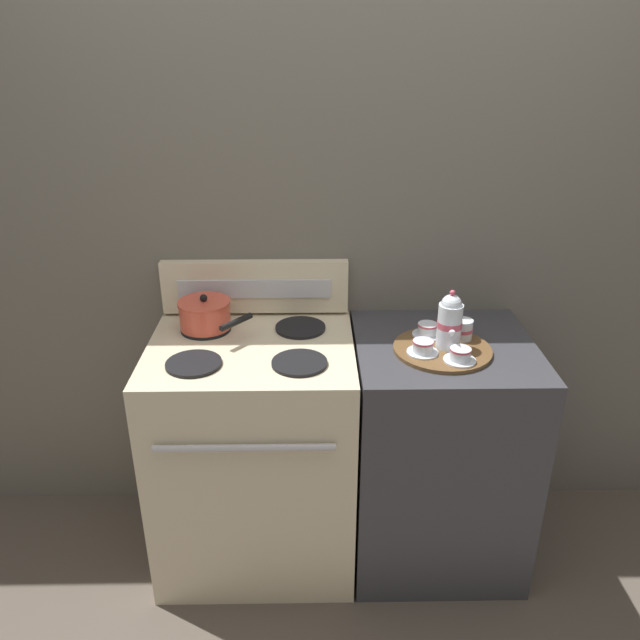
% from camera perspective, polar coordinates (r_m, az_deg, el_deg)
% --- Properties ---
extents(ground_plane, '(6.00, 6.00, 0.00)m').
position_cam_1_polar(ground_plane, '(2.76, 1.71, -19.60)').
color(ground_plane, brown).
extents(wall_back, '(6.00, 0.05, 2.20)m').
position_cam_1_polar(wall_back, '(2.46, 1.69, 4.96)').
color(wall_back, '#666056').
rests_on(wall_back, ground).
extents(stove, '(0.74, 0.64, 0.93)m').
position_cam_1_polar(stove, '(2.47, -5.90, -11.89)').
color(stove, beige).
rests_on(stove, ground).
extents(control_panel, '(0.72, 0.05, 0.21)m').
position_cam_1_polar(control_panel, '(2.44, -5.96, 3.06)').
color(control_panel, beige).
rests_on(control_panel, stove).
extents(side_counter, '(0.64, 0.62, 0.92)m').
position_cam_1_polar(side_counter, '(2.51, 10.59, -11.63)').
color(side_counter, '#38383D').
rests_on(side_counter, ground).
extents(saucepan, '(0.28, 0.27, 0.13)m').
position_cam_1_polar(saucepan, '(2.35, -10.44, 0.54)').
color(saucepan, '#D14C38').
rests_on(saucepan, stove).
extents(serving_tray, '(0.34, 0.34, 0.01)m').
position_cam_1_polar(serving_tray, '(2.22, 11.12, -2.65)').
color(serving_tray, brown).
rests_on(serving_tray, side_counter).
extents(teapot, '(0.09, 0.14, 0.21)m').
position_cam_1_polar(teapot, '(2.18, 11.79, -0.13)').
color(teapot, silver).
rests_on(teapot, serving_tray).
extents(teacup_left, '(0.11, 0.11, 0.05)m').
position_cam_1_polar(teacup_left, '(2.13, 12.69, -3.13)').
color(teacup_left, silver).
rests_on(teacup_left, serving_tray).
extents(teacup_right, '(0.11, 0.11, 0.05)m').
position_cam_1_polar(teacup_right, '(2.16, 9.39, -2.46)').
color(teacup_right, silver).
rests_on(teacup_right, serving_tray).
extents(teacup_front, '(0.11, 0.11, 0.05)m').
position_cam_1_polar(teacup_front, '(2.28, 9.80, -0.88)').
color(teacup_front, silver).
rests_on(teacup_front, serving_tray).
extents(creamer_jug, '(0.07, 0.07, 0.07)m').
position_cam_1_polar(creamer_jug, '(2.28, 12.91, -0.84)').
color(creamer_jug, silver).
rests_on(creamer_jug, serving_tray).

